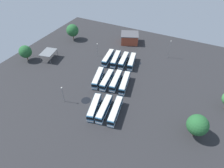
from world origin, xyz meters
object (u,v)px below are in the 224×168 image
Objects in this scene: bus_row2_slot2 at (104,109)px; lamp_post_near_entrance at (97,49)px; tree_east_edge at (72,30)px; tree_northwest at (198,123)px; depot_building at (130,38)px; tree_south_edge at (198,125)px; bus_row1_slot1 at (107,80)px; bus_row0_slot1 at (116,59)px; bus_row0_slot2 at (124,60)px; bus_row1_slot0 at (98,78)px; maintenance_shelter at (48,52)px; bus_row1_slot3 at (125,83)px; lamp_post_far_corner at (169,49)px; tree_west_edge at (25,52)px; bus_row1_slot2 at (116,81)px; bus_row0_slot3 at (132,62)px; bus_row2_slot1 at (94,107)px; bus_row0_slot0 at (108,58)px; bus_row2_slot3 at (115,111)px; lamp_post_mid_lot at (63,94)px.

bus_row2_slot2 is 39.14m from lamp_post_near_entrance.
tree_east_edge is 83.63m from tree_northwest.
tree_south_edge reaches higher than depot_building.
bus_row1_slot1 is 38.99m from depot_building.
bus_row0_slot1 is 1.01× the size of bus_row0_slot2.
maintenance_shelter reaches higher than bus_row1_slot0.
bus_row1_slot1 is at bearing -78.25° from bus_row1_slot3.
lamp_post_far_corner is at bearing 95.37° from tree_east_edge.
tree_west_edge is (5.67, -9.45, 0.85)m from maintenance_shelter.
tree_east_edge reaches higher than tree_northwest.
maintenance_shelter is at bearing -100.34° from tree_northwest.
lamp_post_near_entrance is 59.87m from tree_south_edge.
bus_row0_slot3 is at bearing 178.08° from bus_row1_slot2.
tree_south_edge is (12.21, 34.30, 3.60)m from bus_row1_slot2.
depot_building is 33.64m from tree_east_edge.
tree_west_edge is (34.41, -63.40, -0.20)m from lamp_post_far_corner.
lamp_post_far_corner is at bearing 114.45° from lamp_post_near_entrance.
bus_row2_slot2 is at bearing 4.38° from bus_row0_slot3.
bus_row1_slot2 and bus_row2_slot1 have the same top height.
lamp_post_near_entrance reaches higher than bus_row1_slot0.
bus_row0_slot0 is 22.95m from depot_building.
bus_row0_slot0 is 1.05× the size of bus_row0_slot3.
bus_row0_slot0 is 16.65m from bus_row1_slot0.
tree_east_edge is at bearing -134.17° from bus_row2_slot2.
bus_row2_slot3 is (30.83, 14.68, 0.00)m from bus_row0_slot1.
bus_row0_slot2 is 0.98× the size of bus_row2_slot2.
bus_row1_slot1 is at bearing 83.81° from maintenance_shelter.
tree_south_edge is (12.60, 30.35, 3.60)m from bus_row1_slot3.
bus_row0_slot1 is at bearing 178.40° from bus_row1_slot0.
bus_row2_slot2 is (15.23, 6.84, 0.00)m from bus_row1_slot1.
bus_row0_slot1 is at bearing -161.61° from bus_row2_slot2.
bus_row0_slot3 is (-1.54, 7.98, -0.00)m from bus_row0_slot1.
lamp_post_near_entrance is at bearing -172.19° from lamp_post_mid_lot.
lamp_post_far_corner reaches higher than bus_row1_slot0.
bus_row1_slot3 is (14.83, 11.36, 0.00)m from bus_row0_slot1.
bus_row1_slot3 is 16.34m from bus_row2_slot3.
bus_row0_slot0 is 1.76× the size of tree_northwest.
bus_row0_slot3 is 43.67m from tree_northwest.
depot_building is 23.15m from lamp_post_near_entrance.
tree_south_edge is at bearing 76.03° from bus_row1_slot0.
bus_row1_slot1 and bus_row1_slot3 have the same top height.
bus_row0_slot2 is at bearing 99.48° from bus_row0_slot0.
bus_row1_slot2 is 1.00× the size of bus_row2_slot2.
bus_row0_slot1 is 0.99× the size of bus_row2_slot2.
bus_row0_slot2 and bus_row0_slot3 have the same top height.
bus_row0_slot2 is 33.26m from bus_row2_slot3.
bus_row0_slot2 is 16.27m from bus_row1_slot2.
bus_row0_slot0 is 8.07m from bus_row0_slot2.
bus_row0_slot2 is at bearing 15.00° from depot_building.
bus_row2_slot3 is 27.48m from tree_south_edge.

